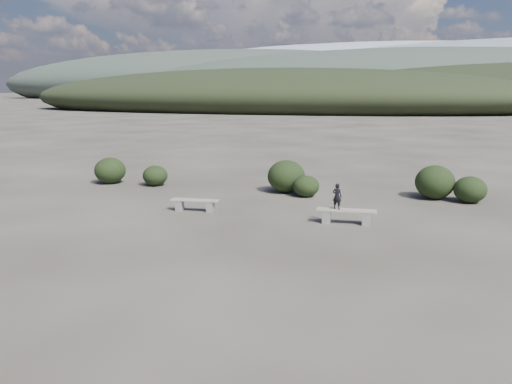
% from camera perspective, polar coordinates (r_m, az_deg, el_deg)
% --- Properties ---
extents(ground, '(1200.00, 1200.00, 0.00)m').
position_cam_1_polar(ground, '(12.87, -3.85, -7.86)').
color(ground, '#2E2A24').
rests_on(ground, ground).
extents(bench_left, '(1.75, 0.57, 0.43)m').
position_cam_1_polar(bench_left, '(18.03, -7.00, -1.38)').
color(bench_left, '#65635E').
rests_on(bench_left, ground).
extents(bench_right, '(1.95, 0.58, 0.48)m').
position_cam_1_polar(bench_right, '(16.47, 10.28, -2.62)').
color(bench_right, '#65635E').
rests_on(bench_right, ground).
extents(seated_person, '(0.35, 0.26, 0.85)m').
position_cam_1_polar(seated_person, '(16.34, 9.25, -0.49)').
color(seated_person, black).
rests_on(seated_person, bench_right).
extents(shrub_a, '(1.12, 1.12, 0.92)m').
position_cam_1_polar(shrub_a, '(23.13, -11.45, 1.85)').
color(shrub_a, black).
rests_on(shrub_a, ground).
extents(shrub_b, '(1.60, 1.60, 1.37)m').
position_cam_1_polar(shrub_b, '(21.19, 3.48, 1.80)').
color(shrub_b, black).
rests_on(shrub_b, ground).
extents(shrub_c, '(1.08, 1.08, 0.87)m').
position_cam_1_polar(shrub_c, '(20.42, 5.75, 0.67)').
color(shrub_c, black).
rests_on(shrub_c, ground).
extents(shrub_d, '(1.54, 1.54, 1.34)m').
position_cam_1_polar(shrub_d, '(21.12, 19.76, 1.07)').
color(shrub_d, black).
rests_on(shrub_d, ground).
extents(shrub_e, '(1.23, 1.23, 1.03)m').
position_cam_1_polar(shrub_e, '(20.91, 23.28, 0.26)').
color(shrub_e, black).
rests_on(shrub_e, ground).
extents(shrub_f, '(1.43, 1.43, 1.21)m').
position_cam_1_polar(shrub_f, '(24.19, -16.34, 2.38)').
color(shrub_f, black).
rests_on(shrub_f, ground).
extents(mountain_ridges, '(500.00, 400.00, 56.00)m').
position_cam_1_polar(mountain_ridges, '(350.62, 15.85, 12.24)').
color(mountain_ridges, black).
rests_on(mountain_ridges, ground).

